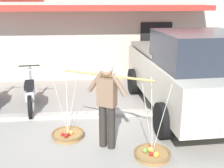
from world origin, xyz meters
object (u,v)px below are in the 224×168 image
motorcycle_second_in_row (30,93)px  parked_truck (186,72)px  fruit_vendor (107,100)px  fruit_basket_right_side (152,154)px  fruit_basket_left_side (68,134)px

motorcycle_second_in_row → parked_truck: bearing=-6.9°
fruit_vendor → fruit_basket_right_side: (0.79, -0.47, -0.90)m
parked_truck → fruit_basket_right_side: bearing=-121.6°
fruit_vendor → fruit_basket_left_side: 1.29m
fruit_basket_left_side → fruit_basket_right_side: size_ratio=1.00×
fruit_basket_right_side → parked_truck: (1.30, 2.12, 0.96)m
fruit_vendor → motorcycle_second_in_row: 2.84m
fruit_basket_left_side → motorcycle_second_in_row: 1.99m
fruit_basket_left_side → motorcycle_second_in_row: size_ratio=0.80×
fruit_vendor → motorcycle_second_in_row: size_ratio=0.93×
fruit_basket_right_side → motorcycle_second_in_row: bearing=135.1°
fruit_vendor → motorcycle_second_in_row: bearing=130.5°
motorcycle_second_in_row → parked_truck: 3.97m
fruit_basket_left_side → motorcycle_second_in_row: (-1.03, 1.66, 0.38)m
fruit_vendor → fruit_basket_left_side: size_ratio=1.17×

